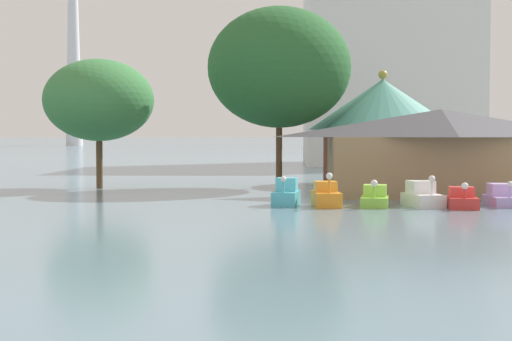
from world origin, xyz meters
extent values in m
cube|color=#4CB7CC|center=(3.34, 33.09, 0.39)|extent=(1.67, 2.51, 0.78)
cube|color=#5DCDE2|center=(3.38, 33.38, 1.15)|extent=(1.27, 1.21, 0.75)
cylinder|color=#4CB7CC|center=(3.18, 32.17, 1.07)|extent=(0.14, 0.14, 0.58)
sphere|color=white|center=(3.18, 32.17, 1.52)|extent=(0.32, 0.32, 0.32)
cube|color=orange|center=(5.51, 32.53, 0.40)|extent=(1.59, 2.57, 0.80)
cube|color=gold|center=(5.48, 32.84, 1.08)|extent=(1.26, 1.21, 0.57)
cylinder|color=orange|center=(5.60, 31.56, 1.17)|extent=(0.14, 0.14, 0.74)
sphere|color=white|center=(5.60, 31.56, 1.72)|extent=(0.36, 0.36, 0.36)
cube|color=#8CCC3F|center=(8.14, 32.61, 0.28)|extent=(1.85, 2.77, 0.55)
cube|color=#A0E24F|center=(8.20, 32.93, 0.86)|extent=(1.40, 1.34, 0.62)
cylinder|color=#8CCC3F|center=(7.97, 31.60, 0.85)|extent=(0.14, 0.14, 0.60)
sphere|color=white|center=(7.97, 31.60, 1.34)|extent=(0.37, 0.37, 0.37)
cube|color=white|center=(10.76, 32.66, 0.35)|extent=(2.11, 2.92, 0.71)
cube|color=white|center=(10.68, 32.98, 1.05)|extent=(1.54, 1.46, 0.69)
cylinder|color=white|center=(11.02, 31.64, 1.06)|extent=(0.14, 0.14, 0.70)
sphere|color=white|center=(11.02, 31.64, 1.58)|extent=(0.35, 0.35, 0.35)
cube|color=red|center=(12.65, 31.76, 0.30)|extent=(1.68, 2.34, 0.60)
cube|color=#E8423C|center=(12.67, 32.04, 0.87)|extent=(1.35, 1.11, 0.53)
cylinder|color=red|center=(12.57, 30.88, 0.84)|extent=(0.14, 0.14, 0.47)
sphere|color=white|center=(12.57, 30.88, 1.25)|extent=(0.36, 0.36, 0.36)
cube|color=#B299D8|center=(15.24, 33.20, 0.28)|extent=(1.61, 2.87, 0.55)
cube|color=#C8ADF0|center=(15.23, 33.56, 0.88)|extent=(1.35, 1.30, 0.66)
cylinder|color=#B299D8|center=(15.25, 32.07, 0.85)|extent=(0.14, 0.14, 0.59)
sphere|color=white|center=(15.25, 32.07, 1.29)|extent=(0.30, 0.30, 0.30)
cube|color=#9E7F5B|center=(13.22, 39.83, 1.88)|extent=(13.94, 6.13, 3.75)
pyramid|color=#4C4C51|center=(13.22, 39.83, 4.63)|extent=(15.06, 7.05, 1.76)
cylinder|color=brown|center=(10.97, 50.32, 2.15)|extent=(9.09, 9.09, 4.30)
cone|color=teal|center=(10.97, 50.32, 6.23)|extent=(11.46, 11.46, 3.87)
sphere|color=#B7993D|center=(10.97, 50.32, 8.52)|extent=(0.70, 0.70, 0.70)
cylinder|color=brown|center=(-10.08, 46.26, 1.72)|extent=(0.47, 0.47, 3.44)
ellipsoid|color=#3D7F42|center=(-10.08, 46.26, 6.41)|extent=(7.97, 7.97, 5.94)
cylinder|color=brown|center=(2.99, 47.16, 2.20)|extent=(0.46, 0.46, 4.40)
ellipsoid|color=#28602D|center=(2.99, 47.16, 8.81)|extent=(10.47, 10.47, 8.81)
cube|color=silver|center=(17.32, 92.11, 12.71)|extent=(21.45, 18.78, 25.42)
camera|label=1|loc=(2.83, -8.85, 3.92)|focal=53.61mm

